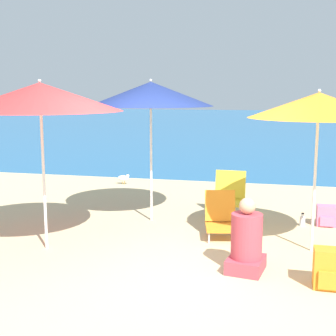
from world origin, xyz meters
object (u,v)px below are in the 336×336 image
(backpack_pink, at_px, (326,216))
(seagull, at_px, (124,178))
(beach_umbrella_navy, at_px, (151,94))
(beach_chair_orange, at_px, (221,217))
(beach_umbrella_orange, at_px, (319,105))
(backpack_orange, at_px, (328,269))
(beach_umbrella_red, at_px, (40,97))
(water_bottle, at_px, (302,221))
(beach_chair_yellow, at_px, (229,194))
(person_seated_near, at_px, (246,242))

(backpack_pink, height_order, seagull, backpack_pink)
(beach_umbrella_navy, bearing_deg, beach_chair_orange, -25.52)
(beach_umbrella_orange, distance_m, beach_chair_orange, 2.03)
(backpack_orange, bearing_deg, backpack_pink, 85.02)
(beach_umbrella_navy, relative_size, beach_umbrella_red, 1.02)
(beach_umbrella_red, relative_size, beach_chair_orange, 3.23)
(beach_umbrella_red, relative_size, water_bottle, 10.71)
(seagull, bearing_deg, beach_chair_yellow, -39.66)
(beach_umbrella_orange, distance_m, seagull, 5.46)
(beach_umbrella_navy, height_order, person_seated_near, beach_umbrella_navy)
(water_bottle, height_order, seagull, seagull)
(beach_umbrella_navy, xyz_separation_m, seagull, (-1.37, 2.66, -1.85))
(person_seated_near, bearing_deg, water_bottle, 79.83)
(beach_chair_yellow, relative_size, backpack_orange, 1.76)
(beach_umbrella_orange, xyz_separation_m, backpack_pink, (0.29, 1.23, -1.71))
(backpack_pink, distance_m, water_bottle, 0.38)
(beach_chair_yellow, bearing_deg, beach_chair_orange, -88.34)
(seagull, bearing_deg, beach_umbrella_orange, -43.54)
(person_seated_near, bearing_deg, beach_chair_orange, 118.88)
(beach_chair_orange, height_order, seagull, beach_chair_orange)
(beach_umbrella_red, height_order, person_seated_near, beach_umbrella_red)
(beach_umbrella_red, xyz_separation_m, beach_chair_yellow, (2.15, 2.17, -1.60))
(beach_umbrella_red, xyz_separation_m, seagull, (-0.38, 4.28, -1.83))
(person_seated_near, bearing_deg, beach_umbrella_orange, 58.28)
(beach_chair_yellow, bearing_deg, beach_umbrella_navy, -152.79)
(beach_umbrella_orange, bearing_deg, beach_umbrella_red, -168.12)
(beach_chair_yellow, bearing_deg, water_bottle, -14.16)
(beach_umbrella_red, distance_m, beach_chair_orange, 2.93)
(beach_chair_yellow, xyz_separation_m, beach_chair_orange, (-0.00, -1.12, -0.09))
(seagull, bearing_deg, backpack_pink, -29.98)
(beach_chair_yellow, xyz_separation_m, backpack_orange, (1.30, -2.62, -0.16))
(beach_umbrella_orange, height_order, beach_umbrella_red, beach_umbrella_red)
(beach_chair_orange, relative_size, backpack_orange, 1.61)
(water_bottle, bearing_deg, beach_umbrella_navy, -174.43)
(backpack_pink, bearing_deg, beach_chair_yellow, 171.33)
(beach_umbrella_orange, relative_size, beach_chair_orange, 3.06)
(beach_umbrella_red, xyz_separation_m, beach_chair_orange, (2.15, 1.06, -1.69))
(beach_umbrella_navy, xyz_separation_m, beach_chair_orange, (1.17, -0.56, -1.72))
(beach_umbrella_navy, height_order, backpack_pink, beach_umbrella_navy)
(beach_umbrella_navy, bearing_deg, beach_umbrella_red, -121.29)
(backpack_pink, relative_size, water_bottle, 1.54)
(beach_umbrella_orange, height_order, beach_chair_yellow, beach_umbrella_orange)
(beach_umbrella_navy, relative_size, beach_chair_orange, 3.28)
(beach_chair_yellow, bearing_deg, beach_umbrella_red, -132.97)
(beach_umbrella_orange, height_order, water_bottle, beach_umbrella_orange)
(beach_chair_yellow, xyz_separation_m, person_seated_near, (0.44, -2.36, -0.03))
(beach_umbrella_orange, xyz_separation_m, beach_chair_orange, (-1.22, 0.35, -1.59))
(beach_chair_orange, xyz_separation_m, person_seated_near, (0.44, -1.24, 0.07))
(beach_chair_orange, bearing_deg, water_bottle, 22.46)
(seagull, bearing_deg, person_seated_near, -56.29)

